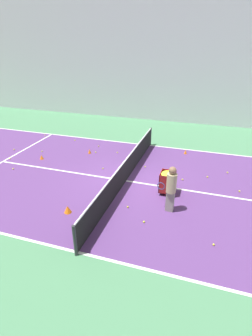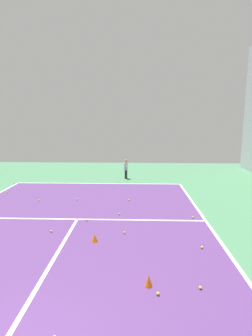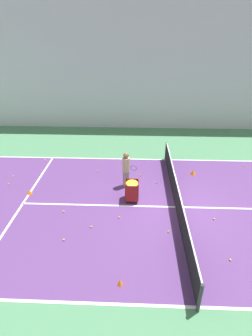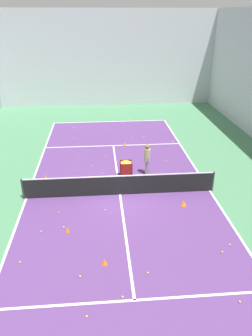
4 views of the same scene
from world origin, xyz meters
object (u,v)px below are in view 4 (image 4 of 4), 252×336
object	(u,v)px
coach_at_net	(147,157)
ball_cart	(126,166)
training_cone_1	(104,262)
tennis_net	(120,185)
training_cone_0	(124,144)

from	to	relation	value
coach_at_net	ball_cart	bearing A→B (deg)	-69.53
coach_at_net	training_cone_1	bearing A→B (deg)	-13.40
training_cone_1	ball_cart	bearing A→B (deg)	78.74
tennis_net	training_cone_1	bearing A→B (deg)	-100.32
coach_at_net	ball_cart	size ratio (longest dim) A/B	1.88
coach_at_net	training_cone_0	world-z (taller)	coach_at_net
training_cone_1	training_cone_0	bearing A→B (deg)	81.84
training_cone_0	training_cone_1	xyz separation A→B (m)	(-1.67, -11.66, 0.00)
coach_at_net	training_cone_1	size ratio (longest dim) A/B	7.73
training_cone_0	ball_cart	bearing A→B (deg)	-93.62
tennis_net	ball_cart	size ratio (longest dim) A/B	10.07
ball_cart	training_cone_1	bearing A→B (deg)	-101.26
tennis_net	training_cone_0	world-z (taller)	tennis_net
ball_cart	training_cone_0	bearing A→B (deg)	86.38
tennis_net	coach_at_net	size ratio (longest dim) A/B	5.34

